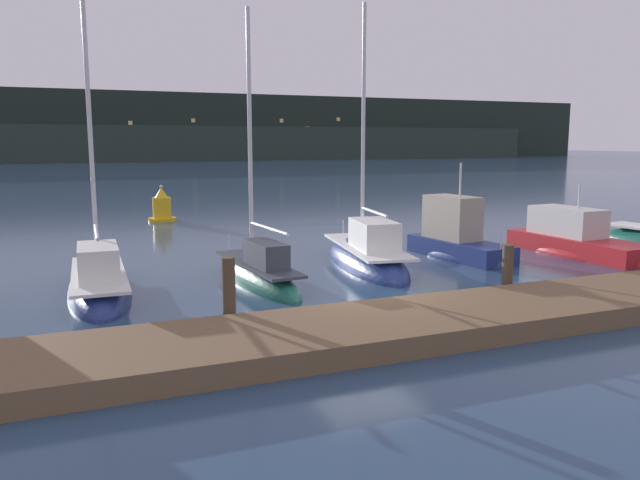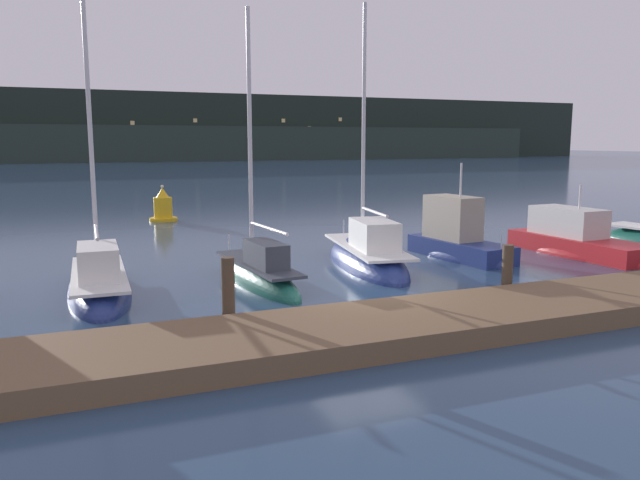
# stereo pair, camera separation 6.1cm
# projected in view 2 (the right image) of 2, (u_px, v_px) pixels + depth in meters

# --- Properties ---
(ground_plane) EXTENTS (400.00, 400.00, 0.00)m
(ground_plane) POSITION_uv_depth(u_px,v_px,m) (365.00, 305.00, 15.38)
(ground_plane) COLOR navy
(dock) EXTENTS (43.35, 2.80, 0.45)m
(dock) POSITION_uv_depth(u_px,v_px,m) (417.00, 323.00, 13.09)
(dock) COLOR brown
(dock) RESTS_ON ground
(mooring_pile_2) EXTENTS (0.28, 0.28, 1.60)m
(mooring_pile_2) POSITION_uv_depth(u_px,v_px,m) (228.00, 295.00, 13.16)
(mooring_pile_2) COLOR #4C3D2D
(mooring_pile_2) RESTS_ON ground
(mooring_pile_3) EXTENTS (0.28, 0.28, 1.41)m
(mooring_pile_3) POSITION_uv_depth(u_px,v_px,m) (507.00, 272.00, 15.88)
(mooring_pile_3) COLOR #4C3D2D
(mooring_pile_3) RESTS_ON ground
(sailboat_berth_4) EXTENTS (1.79, 6.01, 8.24)m
(sailboat_berth_4) POSITION_uv_depth(u_px,v_px,m) (99.00, 288.00, 16.48)
(sailboat_berth_4) COLOR navy
(sailboat_berth_4) RESTS_ON ground
(sailboat_berth_5) EXTENTS (1.61, 5.46, 8.26)m
(sailboat_berth_5) POSITION_uv_depth(u_px,v_px,m) (258.00, 278.00, 17.67)
(sailboat_berth_5) COLOR #195647
(sailboat_berth_5) RESTS_ON ground
(sailboat_berth_6) EXTENTS (2.86, 6.57, 9.11)m
(sailboat_berth_6) POSITION_uv_depth(u_px,v_px,m) (367.00, 262.00, 20.15)
(sailboat_berth_6) COLOR navy
(sailboat_berth_6) RESTS_ON ground
(motorboat_berth_7) EXTENTS (2.08, 4.71, 3.90)m
(motorboat_berth_7) POSITION_uv_depth(u_px,v_px,m) (458.00, 248.00, 21.62)
(motorboat_berth_7) COLOR navy
(motorboat_berth_7) RESTS_ON ground
(motorboat_berth_8) EXTENTS (2.26, 6.05, 3.09)m
(motorboat_berth_8) POSITION_uv_depth(u_px,v_px,m) (577.00, 247.00, 22.29)
(motorboat_berth_8) COLOR red
(motorboat_berth_8) RESTS_ON ground
(channel_buoy) EXTENTS (1.39, 1.39, 1.82)m
(channel_buoy) POSITION_uv_depth(u_px,v_px,m) (163.00, 208.00, 31.55)
(channel_buoy) COLOR gold
(channel_buoy) RESTS_ON ground
(hillside_backdrop) EXTENTS (240.00, 23.00, 13.95)m
(hillside_backdrop) POSITION_uv_depth(u_px,v_px,m) (117.00, 129.00, 129.64)
(hillside_backdrop) COLOR #1E2823
(hillside_backdrop) RESTS_ON ground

